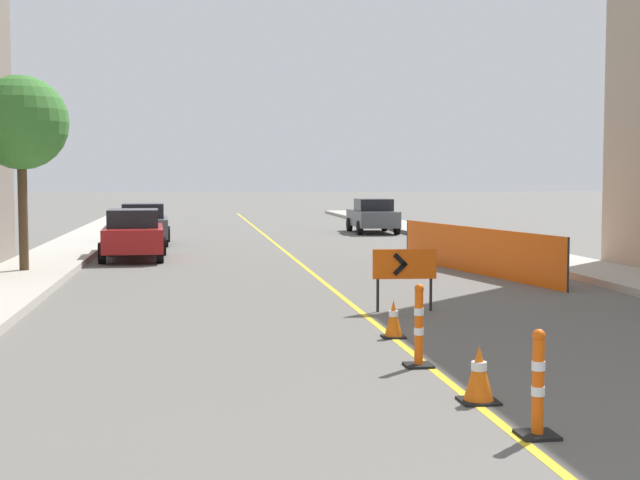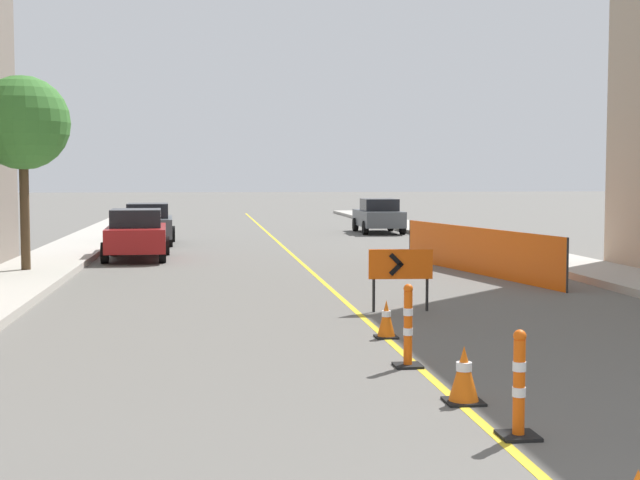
% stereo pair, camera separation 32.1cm
% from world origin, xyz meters
% --- Properties ---
extents(lane_stripe, '(0.12, 60.13, 0.01)m').
position_xyz_m(lane_stripe, '(0.00, 30.07, 0.00)').
color(lane_stripe, gold).
rests_on(lane_stripe, ground_plane).
extents(sidewalk_left, '(2.23, 60.13, 0.18)m').
position_xyz_m(sidewalk_left, '(-7.43, 30.07, 0.09)').
color(sidewalk_left, '#ADA89E').
rests_on(sidewalk_left, ground_plane).
extents(sidewalk_right, '(2.23, 60.13, 0.18)m').
position_xyz_m(sidewalk_right, '(7.43, 30.07, 0.09)').
color(sidewalk_right, '#ADA89E').
rests_on(sidewalk_right, ground_plane).
extents(traffic_cone_second, '(0.43, 0.43, 0.66)m').
position_xyz_m(traffic_cone_second, '(0.06, 6.29, 0.33)').
color(traffic_cone_second, black).
rests_on(traffic_cone_second, ground_plane).
extents(traffic_cone_third, '(0.36, 0.36, 0.61)m').
position_xyz_m(traffic_cone_third, '(0.01, 10.48, 0.30)').
color(traffic_cone_third, black).
rests_on(traffic_cone_third, ground_plane).
extents(delineator_post_front, '(0.38, 0.38, 1.09)m').
position_xyz_m(delineator_post_front, '(0.20, 4.89, 0.46)').
color(delineator_post_front, black).
rests_on(delineator_post_front, ground_plane).
extents(delineator_post_rear, '(0.38, 0.38, 1.14)m').
position_xyz_m(delineator_post_rear, '(-0.14, 8.27, 0.49)').
color(delineator_post_rear, black).
rests_on(delineator_post_rear, ground_plane).
extents(arrow_barricade_primary, '(1.24, 0.16, 1.21)m').
position_xyz_m(arrow_barricade_primary, '(0.85, 13.21, 0.87)').
color(arrow_barricade_primary, '#EF560C').
rests_on(arrow_barricade_primary, ground_plane).
extents(safety_mesh_fence, '(1.71, 8.35, 1.25)m').
position_xyz_m(safety_mesh_fence, '(4.33, 19.58, 0.62)').
color(safety_mesh_fence, '#EF560C').
rests_on(safety_mesh_fence, ground_plane).
extents(parked_car_curb_near, '(1.98, 4.37, 1.59)m').
position_xyz_m(parked_car_curb_near, '(-5.03, 25.01, 0.80)').
color(parked_car_curb_near, maroon).
rests_on(parked_car_curb_near, ground_plane).
extents(parked_car_curb_mid, '(1.97, 4.37, 1.59)m').
position_xyz_m(parked_car_curb_mid, '(-5.05, 31.21, 0.80)').
color(parked_car_curb_mid, '#474C51').
rests_on(parked_car_curb_mid, ground_plane).
extents(parked_car_curb_far, '(1.94, 4.33, 1.59)m').
position_xyz_m(parked_car_curb_far, '(5.11, 37.09, 0.80)').
color(parked_car_curb_far, '#474C51').
rests_on(parked_car_curb_far, ground_plane).
extents(street_tree_left_near, '(2.44, 2.44, 5.04)m').
position_xyz_m(street_tree_left_near, '(-7.54, 20.45, 3.97)').
color(street_tree_left_near, '#4C3823').
rests_on(street_tree_left_near, sidewalk_left).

